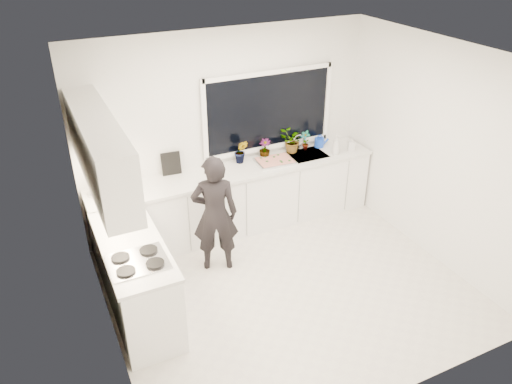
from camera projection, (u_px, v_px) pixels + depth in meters
floor at (288, 288)px, 5.92m from camera, size 4.00×3.50×0.02m
wall_back at (227, 131)px, 6.65m from camera, size 4.00×0.02×2.70m
wall_left at (97, 233)px, 4.50m from camera, size 0.02×3.50×2.70m
wall_right at (437, 153)px, 6.02m from camera, size 0.02×3.50×2.70m
ceiling at (297, 58)px, 4.60m from camera, size 4.00×3.50×0.02m
window at (268, 111)px, 6.75m from camera, size 1.80×0.02×1.00m
base_cabinets_back at (238, 200)px, 6.85m from camera, size 3.92×0.58×0.88m
base_cabinets_left at (137, 280)px, 5.34m from camera, size 0.58×1.60×0.88m
countertop_back at (237, 171)px, 6.62m from camera, size 3.94×0.62×0.04m
countertop_left at (132, 245)px, 5.12m from camera, size 0.62×1.60×0.04m
upper_cabinets at (99, 150)px, 4.89m from camera, size 0.34×2.10×0.70m
sink at (305, 158)px, 7.04m from camera, size 0.58×0.42×0.14m
faucet at (298, 143)px, 7.12m from camera, size 0.03×0.03×0.22m
stovetop at (138, 261)px, 4.82m from camera, size 0.56×0.48×0.03m
person at (215, 214)px, 5.92m from camera, size 0.64×0.52×1.51m
pizza_tray at (275, 161)px, 6.79m from camera, size 0.53×0.41×0.03m
pizza at (275, 160)px, 6.78m from camera, size 0.49×0.36×0.01m
watering_can at (319, 142)px, 7.23m from camera, size 0.17×0.17×0.13m
paper_towel_roll at (93, 185)px, 5.94m from camera, size 0.14×0.14×0.26m
knife_block at (109, 182)px, 6.05m from camera, size 0.13×0.10×0.22m
utensil_crock at (132, 213)px, 5.47m from camera, size 0.16×0.16×0.16m
picture_frame_large at (124, 173)px, 6.20m from camera, size 0.22×0.06×0.28m
picture_frame_small at (171, 163)px, 6.42m from camera, size 0.25×0.04×0.30m
herb_plants at (280, 144)px, 6.94m from camera, size 1.19×0.29×0.34m
soap_bottles at (342, 144)px, 7.02m from camera, size 0.39×0.13×0.28m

